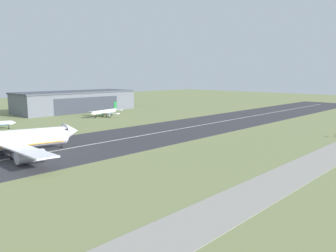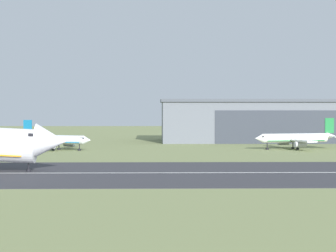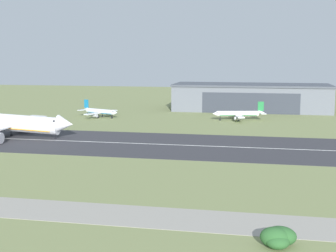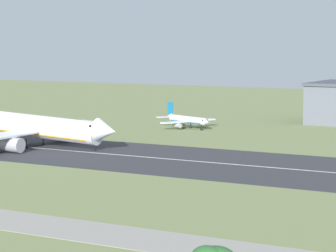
# 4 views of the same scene
# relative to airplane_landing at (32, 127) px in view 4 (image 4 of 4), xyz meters

# --- Properties ---
(ground_plane) EXTENTS (627.91, 627.91, 0.00)m
(ground_plane) POSITION_rel_airplane_landing_xyz_m (71.82, -51.45, -4.94)
(ground_plane) COLOR #7A8451
(runway_strip) EXTENTS (387.91, 41.07, 0.06)m
(runway_strip) POSITION_rel_airplane_landing_xyz_m (71.82, -2.38, -4.91)
(runway_strip) COLOR #333338
(runway_strip) RESTS_ON ground_plane
(runway_centreline) EXTENTS (349.12, 0.70, 0.01)m
(runway_centreline) POSITION_rel_airplane_landing_xyz_m (71.82, -2.38, -4.88)
(runway_centreline) COLOR silver
(runway_centreline) RESTS_ON runway_strip
(taxiway_road) EXTENTS (290.93, 10.67, 0.05)m
(taxiway_road) POSITION_rel_airplane_landing_xyz_m (71.82, -67.07, -4.92)
(taxiway_road) COLOR gray
(taxiway_road) RESTS_ON ground_plane
(airplane_landing) EXTENTS (50.40, 50.12, 17.65)m
(airplane_landing) POSITION_rel_airplane_landing_xyz_m (0.00, 0.00, 0.00)
(airplane_landing) COLOR white
(airplane_landing) RESTS_ON ground_plane
(airplane_parked_west) EXTENTS (20.25, 19.19, 7.53)m
(airplane_parked_west) POSITION_rel_airplane_landing_xyz_m (14.55, 55.45, -2.38)
(airplane_parked_west) COLOR silver
(airplane_parked_west) RESTS_ON ground_plane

